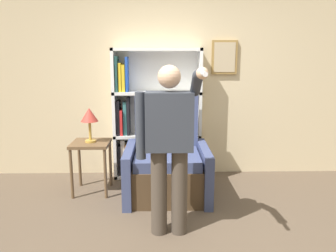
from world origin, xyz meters
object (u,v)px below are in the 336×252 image
at_px(armchair, 167,165).
at_px(side_table, 91,151).
at_px(person_standing, 169,141).
at_px(table_lamp, 89,117).
at_px(bookcase, 149,117).

bearing_deg(armchair, side_table, 175.59).
distance_m(person_standing, table_lamp, 1.38).
distance_m(bookcase, armchair, 0.83).
bearing_deg(armchair, bookcase, 110.75).
bearing_deg(bookcase, armchair, -69.25).
xyz_separation_m(armchair, person_standing, (0.00, -0.94, 0.54)).
bearing_deg(person_standing, table_lamp, 132.45).
bearing_deg(side_table, person_standing, -47.55).
distance_m(bookcase, side_table, 0.95).
relative_size(bookcase, table_lamp, 4.22).
bearing_deg(table_lamp, side_table, 116.57).
relative_size(person_standing, table_lamp, 3.77).
height_order(side_table, table_lamp, table_lamp).
bearing_deg(side_table, table_lamp, -63.43).
bearing_deg(table_lamp, armchair, -4.41).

